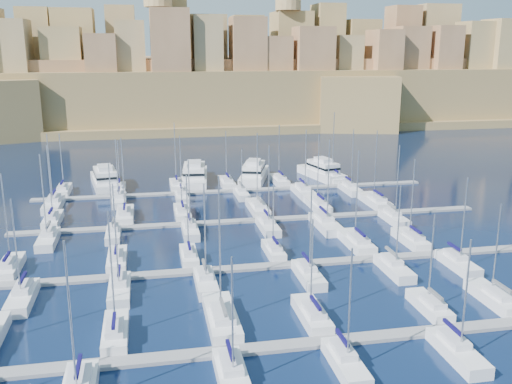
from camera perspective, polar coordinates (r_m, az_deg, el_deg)
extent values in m
plane|color=black|center=(92.69, 1.08, -4.74)|extent=(600.00, 600.00, 0.00)
cube|color=slate|center=(62.54, 7.84, -14.54)|extent=(84.00, 2.00, 0.40)
cube|color=slate|center=(81.66, 2.86, -7.30)|extent=(84.00, 2.00, 0.40)
cube|color=slate|center=(101.94, -0.09, -2.84)|extent=(84.00, 2.00, 0.40)
cube|color=slate|center=(122.82, -2.04, 0.13)|extent=(84.00, 2.00, 0.40)
cube|color=white|center=(64.43, -13.86, -13.61)|extent=(2.62, 8.74, 1.64)
cube|color=silver|center=(63.12, -13.96, -13.04)|extent=(1.84, 3.93, 0.70)
cylinder|color=#9EA0A8|center=(61.86, -14.24, -7.53)|extent=(0.18, 0.18, 12.71)
cube|color=#0C0840|center=(62.26, -14.03, -12.36)|extent=(0.35, 3.50, 0.35)
cube|color=white|center=(65.67, -3.46, -12.58)|extent=(3.28, 10.94, 1.75)
cube|color=silver|center=(64.15, -3.34, -12.04)|extent=(2.30, 4.92, 0.70)
cylinder|color=#9EA0A8|center=(62.76, -3.65, -5.31)|extent=(0.18, 0.18, 15.50)
cube|color=#595B60|center=(63.20, -3.29, -11.40)|extent=(0.35, 4.38, 0.35)
cube|color=white|center=(66.70, 5.58, -12.23)|extent=(2.65, 8.83, 1.64)
cube|color=silver|center=(65.42, 5.83, -11.64)|extent=(1.85, 3.97, 0.70)
cylinder|color=#9EA0A8|center=(64.61, 5.60, -7.21)|extent=(0.18, 0.18, 10.56)
cube|color=#0C0840|center=(64.59, 5.97, -10.97)|extent=(0.35, 3.53, 0.35)
cube|color=white|center=(71.42, 16.93, -10.97)|extent=(2.37, 7.90, 1.59)
cube|color=silver|center=(70.32, 17.29, -10.38)|extent=(1.66, 3.55, 0.70)
cylinder|color=#9EA0A8|center=(69.44, 17.14, -6.29)|extent=(0.18, 0.18, 10.56)
cube|color=#595B60|center=(69.59, 17.51, -9.72)|extent=(0.35, 3.16, 0.35)
cube|color=white|center=(76.19, 22.65, -9.82)|extent=(2.74, 9.13, 1.66)
cube|color=silver|center=(75.05, 23.12, -9.26)|extent=(1.92, 4.11, 0.70)
cylinder|color=#9EA0A8|center=(74.30, 22.92, -5.20)|extent=(0.18, 0.18, 11.02)
cube|color=#595B60|center=(74.32, 23.39, -8.64)|extent=(0.35, 3.65, 0.35)
cube|color=silver|center=(55.20, -17.32, -17.49)|extent=(2.03, 4.35, 0.70)
cylinder|color=#9EA0A8|center=(50.83, -18.05, -12.03)|extent=(0.18, 0.18, 13.82)
cube|color=#0C0840|center=(55.08, -17.36, -16.30)|extent=(0.35, 3.86, 0.35)
cube|color=white|center=(55.29, -2.38, -18.21)|extent=(2.71, 9.02, 1.65)
cube|color=silver|center=(55.43, -2.54, -16.69)|extent=(1.89, 4.06, 0.70)
cylinder|color=#9EA0A8|center=(51.69, -2.38, -12.39)|extent=(0.18, 0.18, 11.35)
cube|color=#0C0840|center=(55.28, -2.62, -15.52)|extent=(0.35, 3.61, 0.35)
cube|color=white|center=(58.04, 8.95, -16.70)|extent=(2.47, 8.22, 1.61)
cube|color=silver|center=(58.13, 8.71, -15.32)|extent=(1.73, 3.70, 0.70)
cylinder|color=#9EA0A8|center=(54.68, 9.36, -11.11)|extent=(0.18, 0.18, 11.26)
cube|color=#0C0840|center=(57.96, 8.61, -14.22)|extent=(0.35, 3.29, 0.35)
cube|color=white|center=(62.50, 19.51, -14.98)|extent=(2.58, 8.60, 1.63)
cube|color=silver|center=(62.60, 19.19, -13.69)|extent=(1.80, 3.87, 0.70)
cylinder|color=#9EA0A8|center=(59.36, 20.24, -9.67)|extent=(0.18, 0.18, 11.36)
cube|color=#0C0840|center=(62.46, 19.07, -12.67)|extent=(0.35, 3.44, 0.35)
cube|color=white|center=(86.61, -23.35, -6.99)|extent=(2.63, 8.77, 1.64)
cube|color=silver|center=(85.41, -23.55, -6.47)|extent=(1.84, 3.95, 0.70)
cylinder|color=#9EA0A8|center=(84.86, -23.76, -2.42)|extent=(0.18, 0.18, 12.51)
cube|color=#0C0840|center=(84.67, -23.68, -5.91)|extent=(0.35, 3.51, 0.35)
cube|color=white|center=(84.62, -13.72, -6.68)|extent=(2.66, 8.88, 1.64)
cube|color=silver|center=(83.39, -13.79, -6.15)|extent=(1.86, 3.99, 0.70)
cylinder|color=#9EA0A8|center=(83.12, -13.95, -2.67)|extent=(0.18, 0.18, 10.47)
cube|color=#0C0840|center=(82.61, -13.84, -5.57)|extent=(0.35, 3.55, 0.35)
cube|color=white|center=(84.18, -6.72, -6.49)|extent=(2.35, 7.84, 1.59)
cube|color=silver|center=(83.05, -6.70, -5.94)|extent=(1.65, 3.53, 0.70)
cylinder|color=#9EA0A8|center=(82.48, -6.87, -2.17)|extent=(0.18, 0.18, 11.40)
cube|color=#0C0840|center=(82.32, -6.70, -5.35)|extent=(0.35, 3.14, 0.35)
cube|color=white|center=(85.82, 1.76, -5.98)|extent=(2.29, 7.64, 1.58)
cube|color=silver|center=(84.73, 1.88, -5.44)|extent=(1.60, 3.44, 0.70)
cylinder|color=#9EA0A8|center=(84.44, 1.73, -2.42)|extent=(0.18, 0.18, 9.34)
cube|color=#0C0840|center=(84.03, 1.95, -4.85)|extent=(0.35, 3.05, 0.35)
cube|color=white|center=(90.68, 9.96, -5.03)|extent=(3.03, 10.10, 1.70)
cube|color=silver|center=(89.40, 10.22, -4.51)|extent=(2.12, 4.54, 0.70)
cylinder|color=#9EA0A8|center=(88.91, 10.05, -0.24)|extent=(0.18, 0.18, 13.70)
cube|color=#0C0840|center=(88.63, 10.37, -3.97)|extent=(0.35, 4.04, 0.35)
cube|color=white|center=(93.77, 15.21, -4.69)|extent=(2.74, 9.13, 1.66)
cube|color=silver|center=(92.63, 15.50, -4.18)|extent=(1.92, 4.11, 0.70)
cylinder|color=#9EA0A8|center=(92.20, 15.37, -0.53)|extent=(0.18, 0.18, 12.18)
cube|color=#0C0840|center=(91.92, 15.67, -3.64)|extent=(0.35, 3.65, 0.35)
cube|color=white|center=(75.94, -22.33, -9.87)|extent=(2.72, 9.07, 1.65)
cube|color=silver|center=(76.31, -22.28, -8.78)|extent=(1.91, 4.08, 0.70)
cylinder|color=#9EA0A8|center=(73.14, -22.89, -5.14)|extent=(0.18, 0.18, 11.90)
cube|color=#0C0840|center=(76.33, -22.29, -7.93)|extent=(0.35, 3.63, 0.35)
cube|color=white|center=(74.52, -13.49, -9.62)|extent=(2.66, 8.87, 1.64)
cube|color=silver|center=(74.88, -13.51, -8.52)|extent=(1.86, 3.99, 0.70)
cylinder|color=#9EA0A8|center=(71.75, -13.80, -5.00)|extent=(0.18, 0.18, 11.35)
cube|color=#0C0840|center=(74.89, -13.55, -7.65)|extent=(0.35, 3.55, 0.35)
cube|color=white|center=(74.85, -5.04, -9.15)|extent=(2.57, 8.57, 1.63)
cube|color=silver|center=(75.18, -5.13, -8.08)|extent=(1.80, 3.85, 0.70)
cylinder|color=#9EA0A8|center=(71.91, -5.13, -4.06)|extent=(0.18, 0.18, 12.64)
cube|color=#595B60|center=(75.18, -5.19, -7.22)|extent=(0.35, 3.43, 0.35)
cube|color=white|center=(77.25, 5.28, -8.39)|extent=(2.61, 8.69, 1.63)
cube|color=silver|center=(77.59, 5.12, -7.35)|extent=(1.82, 3.91, 0.70)
cylinder|color=#9EA0A8|center=(74.61, 5.48, -3.91)|extent=(0.18, 0.18, 11.33)
cube|color=#0C0840|center=(77.60, 5.05, -6.51)|extent=(0.35, 3.48, 0.35)
cube|color=white|center=(81.37, 13.64, -7.55)|extent=(2.60, 8.65, 1.63)
cube|color=silver|center=(81.68, 13.44, -6.57)|extent=(1.82, 3.89, 0.70)
cylinder|color=#9EA0A8|center=(78.88, 14.04, -3.33)|extent=(0.18, 0.18, 11.18)
cube|color=#595B60|center=(81.69, 13.36, -5.78)|extent=(0.35, 3.46, 0.35)
cube|color=white|center=(85.70, 19.54, -6.86)|extent=(2.59, 8.63, 1.63)
cube|color=silver|center=(85.99, 19.32, -5.93)|extent=(1.81, 3.88, 0.70)
cylinder|color=#9EA0A8|center=(83.25, 20.07, -2.62)|extent=(0.18, 0.18, 11.85)
cube|color=#0C0840|center=(86.00, 19.23, -5.18)|extent=(0.35, 3.45, 0.35)
cube|color=white|center=(106.77, -19.65, -2.72)|extent=(2.71, 9.04, 1.65)
cube|color=silver|center=(105.59, -19.77, -2.25)|extent=(1.90, 4.07, 0.70)
cylinder|color=#9EA0A8|center=(105.45, -19.94, 1.05)|extent=(0.18, 0.18, 12.55)
cube|color=#0C0840|center=(104.88, -19.85, -1.76)|extent=(0.35, 3.62, 0.35)
cube|color=white|center=(105.97, -12.95, -2.34)|extent=(2.99, 9.97, 1.70)
cube|color=silver|center=(104.68, -13.00, -1.87)|extent=(2.09, 4.48, 0.70)
cylinder|color=#9EA0A8|center=(104.60, -13.17, 1.69)|extent=(0.18, 0.18, 13.36)
cube|color=#0C0840|center=(103.92, -13.04, -1.39)|extent=(0.35, 3.99, 0.35)
cube|color=white|center=(105.70, -7.38, -2.14)|extent=(2.77, 9.23, 1.66)
cube|color=silver|center=(104.48, -7.37, -1.66)|extent=(1.94, 4.15, 0.70)
cylinder|color=#9EA0A8|center=(104.27, -7.53, 1.93)|extent=(0.18, 0.18, 13.53)
cube|color=#0C0840|center=(103.76, -7.37, -1.18)|extent=(0.35, 3.69, 0.35)
cube|color=white|center=(107.86, 0.17, -1.67)|extent=(3.04, 10.14, 1.71)
cube|color=silver|center=(106.58, 0.27, -1.20)|extent=(2.13, 4.57, 0.70)
cylinder|color=#9EA0A8|center=(106.51, 0.12, 2.33)|extent=(0.18, 0.18, 13.48)
cube|color=#595B60|center=(105.82, 0.33, -0.72)|extent=(0.35, 4.06, 0.35)
cube|color=white|center=(110.45, 6.21, -1.38)|extent=(2.90, 9.65, 1.68)
cube|color=silver|center=(109.25, 6.37, -0.91)|extent=(2.03, 4.34, 0.70)
cylinder|color=#9EA0A8|center=(109.16, 6.23, 2.40)|extent=(0.18, 0.18, 13.02)
cube|color=#0C0840|center=(108.54, 6.46, -0.44)|extent=(0.35, 3.86, 0.35)
cube|color=white|center=(114.86, 11.78, -0.98)|extent=(3.19, 10.62, 1.73)
cube|color=silver|center=(113.60, 12.01, -0.53)|extent=(2.23, 4.78, 0.70)
cylinder|color=#9EA0A8|center=(113.63, 11.87, 2.73)|extent=(0.18, 0.18, 13.25)
cube|color=#0C0840|center=(112.87, 12.14, -0.08)|extent=(0.35, 4.25, 0.35)
cube|color=white|center=(96.21, -20.08, -4.59)|extent=(2.73, 9.09, 1.65)
cube|color=silver|center=(96.70, -20.06, -3.76)|extent=(1.91, 4.09, 0.70)
cylinder|color=#9EA0A8|center=(93.75, -20.50, -0.39)|extent=(0.18, 0.18, 13.16)
cube|color=#595B60|center=(96.83, -20.07, -3.08)|extent=(0.35, 3.64, 0.35)
cube|color=white|center=(95.74, -14.07, -4.25)|extent=(2.30, 7.68, 1.58)
cube|color=silver|center=(96.12, -14.09, -3.46)|extent=(1.61, 3.45, 0.70)
cylinder|color=#9EA0A8|center=(93.57, -14.32, -0.59)|extent=(0.18, 0.18, 11.25)
cube|color=#595B60|center=(96.18, -14.12, -2.79)|extent=(0.35, 3.07, 0.35)
cube|color=white|center=(95.40, -6.59, -3.95)|extent=(2.54, 8.46, 1.62)
cube|color=silver|center=(95.85, -6.65, -3.14)|extent=(1.78, 3.81, 0.70)
cylinder|color=#9EA0A8|center=(93.17, -6.69, -0.23)|extent=(0.18, 0.18, 11.38)
cube|color=#0C0840|center=(95.95, -6.69, -2.46)|extent=(0.35, 3.38, 0.35)
cube|color=white|center=(96.93, 1.21, -3.55)|extent=(2.70, 9.00, 1.65)
cube|color=silver|center=(97.42, 1.10, -2.74)|extent=(1.89, 4.05, 0.70)
cylinder|color=#9EA0A8|center=(94.48, 1.29, 0.70)|extent=(0.18, 0.18, 13.35)
cube|color=#0C0840|center=(97.54, 1.05, -2.07)|extent=(0.35, 3.60, 0.35)
cube|color=white|center=(98.72, 7.00, -3.30)|extent=(3.18, 10.59, 1.73)
cube|color=silver|center=(99.32, 6.84, -2.45)|extent=(2.22, 4.77, 0.70)
cylinder|color=#9EA0A8|center=(96.15, 7.24, 1.09)|extent=(0.18, 0.18, 14.05)
cube|color=#0C0840|center=(99.51, 6.76, -1.79)|extent=(0.35, 4.24, 0.35)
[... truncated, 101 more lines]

